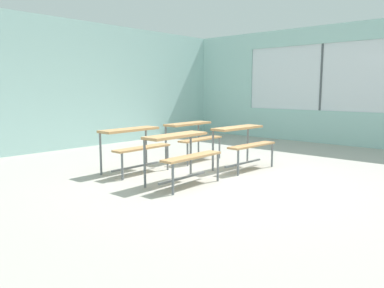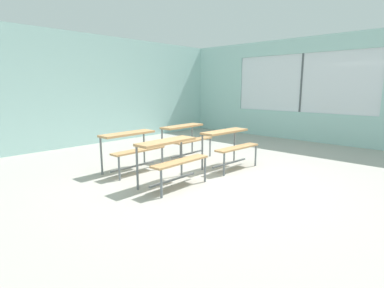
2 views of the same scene
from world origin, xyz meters
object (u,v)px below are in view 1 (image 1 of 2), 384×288
Objects in this scene: desk_bench_r0c0 at (181,147)px; desk_bench_r1c0 at (134,139)px; desk_bench_r0c1 at (242,137)px; desk_bench_r1c1 at (192,132)px.

desk_bench_r0c0 and desk_bench_r1c0 have the same top height.
desk_bench_r1c0 is at bearing 143.99° from desk_bench_r0c1.
desk_bench_r0c0 is 1.53m from desk_bench_r0c1.
desk_bench_r0c1 is 1.89m from desk_bench_r1c0.
desk_bench_r0c0 is at bearing -178.39° from desk_bench_r0c1.
desk_bench_r1c0 is 0.99× the size of desk_bench_r1c1.
desk_bench_r1c0 is (0.05, 1.16, 0.00)m from desk_bench_r0c0.
desk_bench_r0c1 is (1.53, -0.03, 0.00)m from desk_bench_r0c0.
desk_bench_r0c0 is at bearing -93.90° from desk_bench_r1c0.
desk_bench_r0c0 is 1.00× the size of desk_bench_r1c0.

